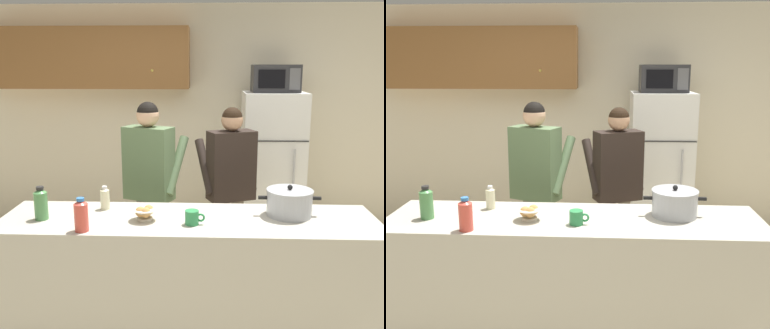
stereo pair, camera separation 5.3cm
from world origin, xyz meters
The scene contains 12 objects.
back_wall_unit centered at (-0.25, 2.25, 1.45)m, with size 6.00×0.48×2.60m.
kitchen_island centered at (0.00, 0.00, 0.46)m, with size 2.56×0.68×0.92m, color #BCB7A8.
refrigerator centered at (0.81, 1.85, 0.83)m, with size 0.64×0.68×1.66m.
microwave centered at (0.81, 1.83, 1.80)m, with size 0.48×0.37×0.28m.
person_near_pot centered at (-0.38, 0.84, 1.02)m, with size 0.60×0.55×1.64m.
person_by_sink centered at (0.32, 0.95, 0.98)m, with size 0.58×0.54×1.59m.
cooking_pot centered at (0.69, 0.09, 1.01)m, with size 0.43×0.32×0.22m.
coffee_mug centered at (0.03, -0.12, 0.97)m, with size 0.13×0.09×0.10m.
bread_bowl centered at (-0.29, -0.06, 0.97)m, with size 0.18×0.18×0.10m.
bottle_near_edge centered at (-0.99, -0.06, 1.03)m, with size 0.09×0.09×0.23m.
bottle_mid_counter centered at (-0.66, -0.26, 1.03)m, with size 0.09×0.09×0.22m.
bottle_far_corner centered at (-0.61, 0.17, 1.00)m, with size 0.07×0.07×0.17m.
Camera 2 is at (0.20, -2.83, 1.93)m, focal length 41.28 mm.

